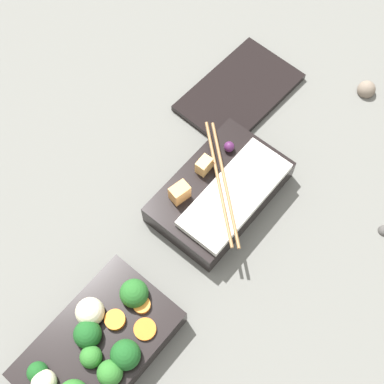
% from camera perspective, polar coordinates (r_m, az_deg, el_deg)
% --- Properties ---
extents(ground_plane, '(3.00, 3.00, 0.00)m').
position_cam_1_polar(ground_plane, '(0.80, -3.11, -7.83)').
color(ground_plane, slate).
extents(bento_tray_vegetable, '(0.21, 0.13, 0.07)m').
position_cam_1_polar(bento_tray_vegetable, '(0.75, -9.96, -15.92)').
color(bento_tray_vegetable, black).
rests_on(bento_tray_vegetable, ground_plane).
extents(bento_tray_rice, '(0.21, 0.17, 0.07)m').
position_cam_1_polar(bento_tray_rice, '(0.82, 3.12, 0.04)').
color(bento_tray_rice, black).
rests_on(bento_tray_rice, ground_plane).
extents(bento_lid, '(0.21, 0.14, 0.01)m').
position_cam_1_polar(bento_lid, '(0.95, 5.08, 10.55)').
color(bento_lid, black).
rests_on(bento_lid, ground_plane).
extents(pebble_0, '(0.03, 0.03, 0.03)m').
position_cam_1_polar(pebble_0, '(1.00, 18.10, 10.35)').
color(pebble_0, '#7A6B5B').
rests_on(pebble_0, ground_plane).
extents(pebble_1, '(0.02, 0.02, 0.02)m').
position_cam_1_polar(pebble_1, '(0.87, 19.84, -3.83)').
color(pebble_1, '#474442').
rests_on(pebble_1, ground_plane).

